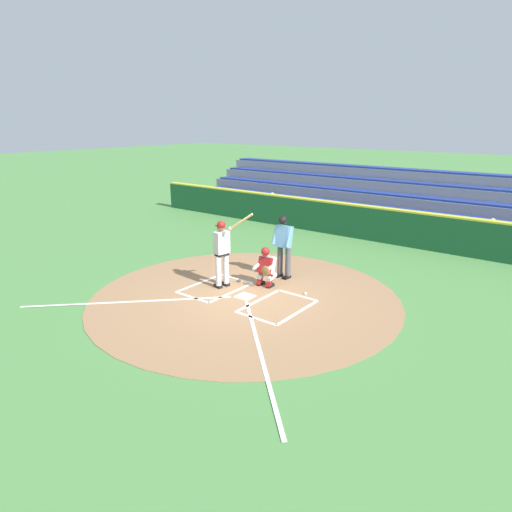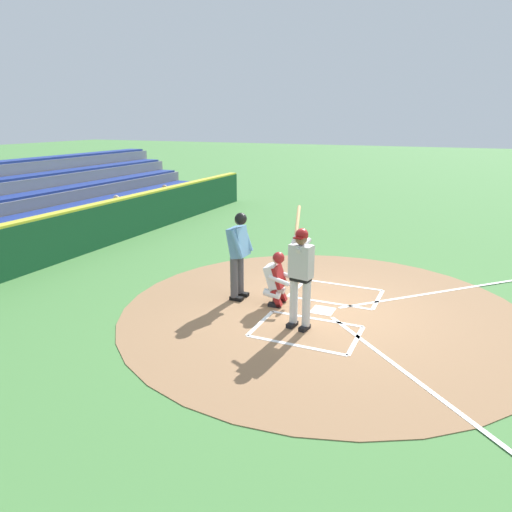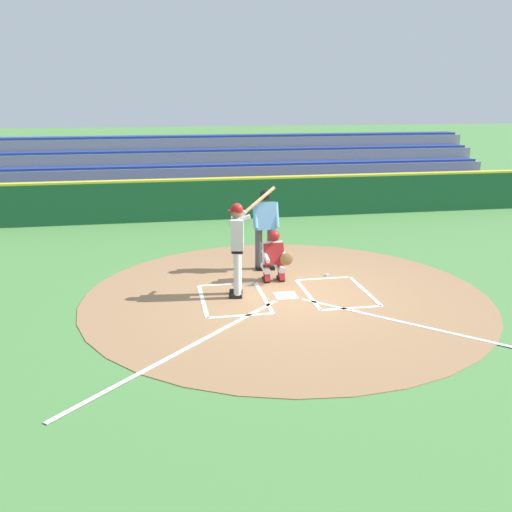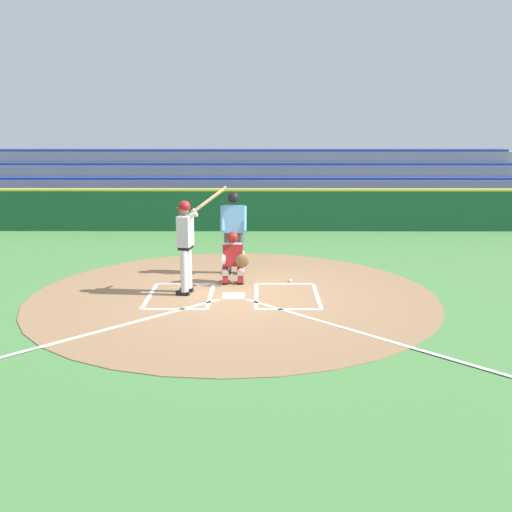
{
  "view_description": "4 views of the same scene",
  "coord_description": "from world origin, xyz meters",
  "px_view_note": "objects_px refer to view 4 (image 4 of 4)",
  "views": [
    {
      "loc": [
        -6.87,
        8.39,
        4.42
      ],
      "look_at": [
        -0.34,
        -0.04,
        1.17
      ],
      "focal_mm": 31.31,
      "sensor_mm": 36.0,
      "label": 1
    },
    {
      "loc": [
        8.57,
        2.35,
        3.71
      ],
      "look_at": [
        0.25,
        -1.35,
        1.06
      ],
      "focal_mm": 33.31,
      "sensor_mm": 36.0,
      "label": 2
    },
    {
      "loc": [
        2.51,
        10.45,
        3.89
      ],
      "look_at": [
        0.6,
        -0.01,
        0.86
      ],
      "focal_mm": 40.24,
      "sensor_mm": 36.0,
      "label": 3
    },
    {
      "loc": [
        -0.51,
        11.72,
        3.39
      ],
      "look_at": [
        -0.45,
        0.38,
        0.9
      ],
      "focal_mm": 43.37,
      "sensor_mm": 36.0,
      "label": 4
    }
  ],
  "objects_px": {
    "batter": "(186,240)",
    "baseball": "(290,281)",
    "catcher": "(233,257)",
    "plate_umpire": "(234,227)"
  },
  "relations": [
    {
      "from": "catcher",
      "to": "baseball",
      "type": "distance_m",
      "value": 1.34
    },
    {
      "from": "baseball",
      "to": "plate_umpire",
      "type": "bearing_deg",
      "value": -30.96
    },
    {
      "from": "plate_umpire",
      "to": "baseball",
      "type": "bearing_deg",
      "value": 149.04
    },
    {
      "from": "catcher",
      "to": "baseball",
      "type": "xyz_separation_m",
      "value": [
        -1.21,
        -0.13,
        -0.55
      ]
    },
    {
      "from": "catcher",
      "to": "plate_umpire",
      "type": "distance_m",
      "value": 1.0
    },
    {
      "from": "batter",
      "to": "catcher",
      "type": "bearing_deg",
      "value": -138.91
    },
    {
      "from": "baseball",
      "to": "catcher",
      "type": "bearing_deg",
      "value": 6.02
    },
    {
      "from": "batter",
      "to": "catcher",
      "type": "distance_m",
      "value": 1.29
    },
    {
      "from": "batter",
      "to": "baseball",
      "type": "relative_size",
      "value": 28.76
    },
    {
      "from": "plate_umpire",
      "to": "batter",
      "type": "bearing_deg",
      "value": 62.18
    }
  ]
}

